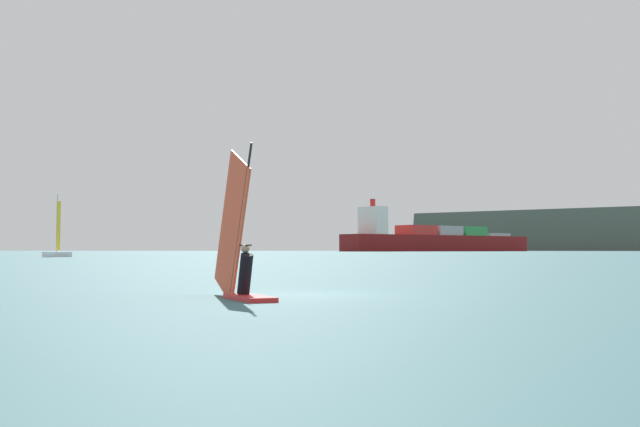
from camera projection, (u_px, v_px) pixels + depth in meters
name	position (u px, v px, depth m)	size (l,w,h in m)	color
ground_plane	(301.00, 295.00, 20.99)	(4000.00, 4000.00, 0.00)	#386066
windsurfer	(239.00, 254.00, 19.43)	(3.28, 3.11, 4.18)	red
cargo_ship	(438.00, 240.00, 612.20)	(117.95, 181.97, 40.07)	maroon
distant_headland	(462.00, 233.00, 1082.23)	(738.77, 229.29, 49.97)	#4C564C
small_sailboat	(57.00, 252.00, 133.42)	(8.99, 7.25, 11.27)	white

